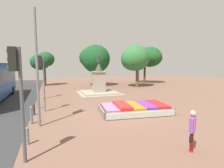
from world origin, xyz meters
TOP-DOWN VIEW (x-y plane):
  - ground_plane at (0.00, 0.00)m, footprint 73.10×73.10m
  - flower_planter at (1.09, -0.33)m, footprint 5.24×3.56m
  - statue_monument at (0.80, 8.20)m, footprint 4.76×4.76m
  - traffic_light_near_crossing at (-5.65, -4.88)m, footprint 0.41×0.28m
  - traffic_light_mid_block at (-5.13, 2.15)m, footprint 0.41×0.28m
  - traffic_light_far_corner at (-5.27, 7.62)m, footprint 0.42×0.31m
  - banner_pole at (-5.25, -1.05)m, footprint 0.14×0.72m
  - pedestrian_with_handbag at (0.57, -6.25)m, footprint 0.60×0.54m
  - kerb_bollard_south at (-5.62, -3.40)m, footprint 0.14×0.14m
  - kerb_bollard_mid_a at (-5.71, -0.52)m, footprint 0.17×0.17m
  - kerb_bollard_mid_b at (-5.71, 1.37)m, footprint 0.15×0.15m
  - kerb_bollard_north at (-5.56, 3.16)m, footprint 0.14×0.14m
  - park_tree_far_left at (8.04, 13.24)m, footprint 4.87×4.35m
  - park_tree_behind_statue at (2.48, 16.72)m, footprint 4.83×5.40m
  - park_tree_far_right at (-5.55, 19.64)m, footprint 3.82×3.52m
  - park_tree_street_side at (12.96, 17.75)m, footprint 5.53×5.52m

SIDE VIEW (x-z plane):
  - ground_plane at x=0.00m, z-range 0.00..0.00m
  - flower_planter at x=1.09m, z-range -0.05..0.61m
  - kerb_bollard_mid_b at x=-5.71m, z-range 0.02..0.80m
  - kerb_bollard_south at x=-5.62m, z-range 0.02..0.81m
  - kerb_bollard_north at x=-5.56m, z-range 0.02..1.00m
  - kerb_bollard_mid_a at x=-5.71m, z-range 0.03..1.08m
  - pedestrian_with_handbag at x=0.57m, z-range 0.10..1.76m
  - statue_monument at x=0.80m, z-range -1.36..3.27m
  - traffic_light_far_corner at x=-5.27m, z-range 0.72..4.56m
  - traffic_light_mid_block at x=-5.13m, z-range 0.75..4.83m
  - traffic_light_near_crossing at x=-5.65m, z-range 0.79..4.80m
  - banner_pole at x=-5.25m, z-range 0.23..6.66m
  - park_tree_far_right at x=-5.55m, z-range 1.27..6.87m
  - park_tree_far_left at x=8.04m, z-range 1.08..7.64m
  - park_tree_behind_statue at x=2.48m, z-range 1.15..7.84m
  - park_tree_street_side at x=12.96m, z-range 1.44..8.32m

